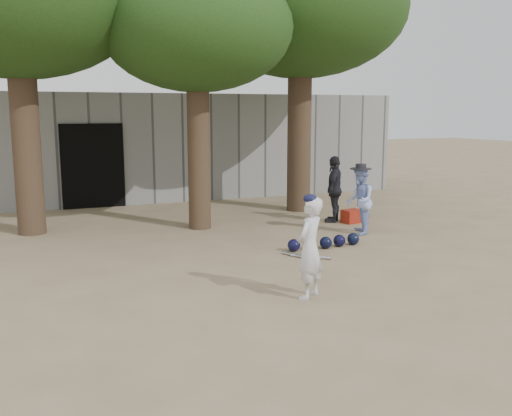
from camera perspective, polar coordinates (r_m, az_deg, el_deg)
name	(u,v)px	position (r m, az deg, el deg)	size (l,w,h in m)	color
ground	(244,285)	(8.48, -1.17, -7.67)	(70.00, 70.00, 0.00)	#937C5E
boy_player	(310,248)	(7.75, 5.38, -4.00)	(0.51, 0.34, 1.40)	silver
spectator_blue	(360,201)	(11.93, 10.34, 0.70)	(0.68, 0.53, 1.39)	#98AFEB
spectator_dark	(334,189)	(13.15, 7.85, 1.88)	(0.89, 0.37, 1.52)	black
red_bag	(352,216)	(13.19, 9.57, -0.82)	(0.42, 0.32, 0.30)	#9D2414
back_building	(122,144)	(18.14, -13.22, 6.21)	(16.00, 5.24, 3.00)	gray
helmet_row	(325,242)	(10.70, 6.87, -3.41)	(1.51, 0.31, 0.23)	black
bat_pile	(305,256)	(9.99, 4.87, -4.83)	(0.64, 0.72, 0.06)	#ACADB2
tree_row	(192,11)	(13.26, -6.42, 19.02)	(11.40, 5.80, 6.69)	brown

